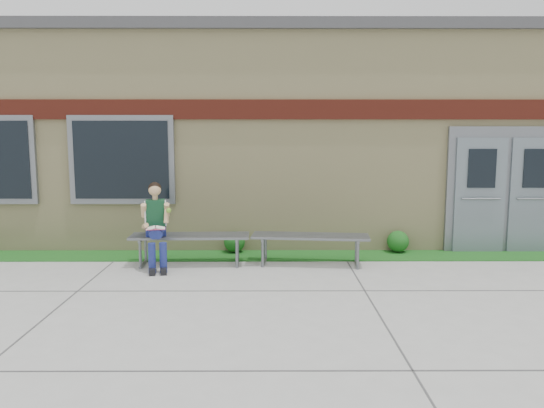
{
  "coord_description": "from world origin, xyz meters",
  "views": [
    {
      "loc": [
        -0.32,
        -6.64,
        2.19
      ],
      "look_at": [
        -0.29,
        1.7,
        1.06
      ],
      "focal_mm": 35.0,
      "sensor_mm": 36.0,
      "label": 1
    }
  ],
  "objects": [
    {
      "name": "grass_strip",
      "position": [
        0.0,
        2.6,
        0.01
      ],
      "size": [
        16.0,
        0.8,
        0.02
      ],
      "primitive_type": "cube",
      "color": "#124615",
      "rests_on": "ground"
    },
    {
      "name": "school_building",
      "position": [
        -0.0,
        5.99,
        2.1
      ],
      "size": [
        16.2,
        6.22,
        4.2
      ],
      "color": "beige",
      "rests_on": "ground"
    },
    {
      "name": "girl",
      "position": [
        -2.16,
        1.8,
        0.74
      ],
      "size": [
        0.52,
        0.83,
        1.39
      ],
      "rotation": [
        0.0,
        0.0,
        0.2
      ],
      "color": "navy",
      "rests_on": "ground"
    },
    {
      "name": "shrub_mid",
      "position": [
        -0.97,
        2.85,
        0.21
      ],
      "size": [
        0.38,
        0.38,
        0.38
      ],
      "primitive_type": "sphere",
      "color": "#124615",
      "rests_on": "grass_strip"
    },
    {
      "name": "bench_left",
      "position": [
        -1.65,
        2.0,
        0.39
      ],
      "size": [
        1.97,
        0.6,
        0.51
      ],
      "rotation": [
        0.0,
        0.0,
        0.03
      ],
      "color": "slate",
      "rests_on": "ground"
    },
    {
      "name": "shrub_east",
      "position": [
        2.02,
        2.85,
        0.22
      ],
      "size": [
        0.39,
        0.39,
        0.39
      ],
      "primitive_type": "sphere",
      "color": "#124615",
      "rests_on": "grass_strip"
    },
    {
      "name": "bench_right",
      "position": [
        0.35,
        2.0,
        0.39
      ],
      "size": [
        1.98,
        0.73,
        0.5
      ],
      "rotation": [
        0.0,
        0.0,
        -0.1
      ],
      "color": "slate",
      "rests_on": "ground"
    },
    {
      "name": "ground",
      "position": [
        0.0,
        0.0,
        0.0
      ],
      "size": [
        80.0,
        80.0,
        0.0
      ],
      "primitive_type": "plane",
      "color": "#9E9E99",
      "rests_on": "ground"
    }
  ]
}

